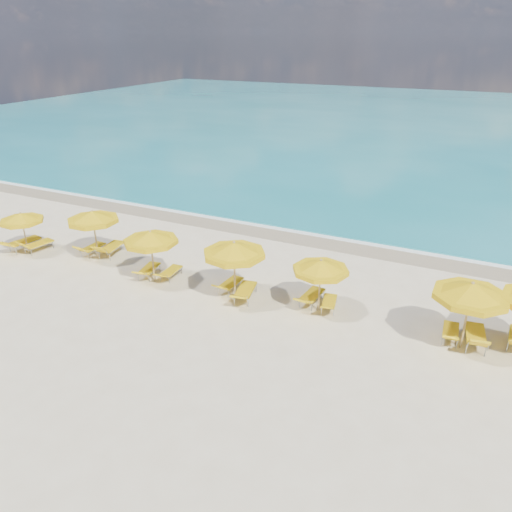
% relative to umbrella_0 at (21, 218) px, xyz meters
% --- Properties ---
extents(ground_plane, '(120.00, 120.00, 0.00)m').
position_rel_umbrella_0_xyz_m(ground_plane, '(11.78, 0.59, -1.81)').
color(ground_plane, beige).
extents(ocean, '(120.00, 80.00, 0.30)m').
position_rel_umbrella_0_xyz_m(ocean, '(11.78, 48.59, -1.81)').
color(ocean, '#16757E').
rests_on(ocean, ground).
extents(wet_sand_band, '(120.00, 2.60, 0.01)m').
position_rel_umbrella_0_xyz_m(wet_sand_band, '(11.78, 7.99, -1.81)').
color(wet_sand_band, tan).
rests_on(wet_sand_band, ground).
extents(foam_line, '(120.00, 1.20, 0.03)m').
position_rel_umbrella_0_xyz_m(foam_line, '(11.78, 8.79, -1.81)').
color(foam_line, white).
rests_on(foam_line, ground).
extents(whitecap_near, '(14.00, 0.36, 0.05)m').
position_rel_umbrella_0_xyz_m(whitecap_near, '(5.78, 17.59, -1.81)').
color(whitecap_near, white).
rests_on(whitecap_near, ground).
extents(whitecap_far, '(18.00, 0.30, 0.05)m').
position_rel_umbrella_0_xyz_m(whitecap_far, '(19.78, 24.59, -1.81)').
color(whitecap_far, white).
rests_on(whitecap_far, ground).
extents(umbrella_0, '(2.70, 2.70, 2.13)m').
position_rel_umbrella_0_xyz_m(umbrella_0, '(0.00, 0.00, 0.00)').
color(umbrella_0, tan).
rests_on(umbrella_0, ground).
extents(umbrella_1, '(3.15, 3.15, 2.48)m').
position_rel_umbrella_0_xyz_m(umbrella_1, '(3.70, 0.98, 0.31)').
color(umbrella_1, tan).
rests_on(umbrella_1, ground).
extents(umbrella_2, '(3.04, 3.04, 2.42)m').
position_rel_umbrella_0_xyz_m(umbrella_2, '(7.69, 0.11, 0.25)').
color(umbrella_2, tan).
rests_on(umbrella_2, ground).
extents(umbrella_3, '(3.03, 3.03, 2.60)m').
position_rel_umbrella_0_xyz_m(umbrella_3, '(11.70, 0.21, 0.40)').
color(umbrella_3, tan).
rests_on(umbrella_3, ground).
extents(umbrella_4, '(2.47, 2.47, 2.25)m').
position_rel_umbrella_0_xyz_m(umbrella_4, '(15.15, 0.81, 0.10)').
color(umbrella_4, tan).
rests_on(umbrella_4, ground).
extents(umbrella_5, '(3.34, 3.34, 2.60)m').
position_rel_umbrella_0_xyz_m(umbrella_5, '(20.52, 0.50, 0.41)').
color(umbrella_5, tan).
rests_on(umbrella_5, ground).
extents(lounger_0_left, '(1.08, 2.16, 0.80)m').
position_rel_umbrella_0_xyz_m(lounger_0_left, '(-0.44, 0.19, -1.57)').
color(lounger_0_left, '#A5A8AD').
rests_on(lounger_0_left, ground).
extents(lounger_0_right, '(0.90, 1.87, 0.86)m').
position_rel_umbrella_0_xyz_m(lounger_0_right, '(0.40, 0.33, -1.59)').
color(lounger_0_right, '#A5A8AD').
rests_on(lounger_0_right, ground).
extents(lounger_1_left, '(0.62, 1.72, 0.78)m').
position_rel_umbrella_0_xyz_m(lounger_1_left, '(3.15, 1.20, -1.60)').
color(lounger_1_left, '#A5A8AD').
rests_on(lounger_1_left, ground).
extents(lounger_1_right, '(0.94, 2.07, 0.91)m').
position_rel_umbrella_0_xyz_m(lounger_1_right, '(4.06, 1.54, -1.56)').
color(lounger_1_right, '#A5A8AD').
rests_on(lounger_1_right, ground).
extents(lounger_2_left, '(0.88, 1.84, 0.71)m').
position_rel_umbrella_0_xyz_m(lounger_2_left, '(7.19, 0.39, -1.60)').
color(lounger_2_left, '#A5A8AD').
rests_on(lounger_2_left, ground).
extents(lounger_2_right, '(0.62, 1.68, 0.62)m').
position_rel_umbrella_0_xyz_m(lounger_2_right, '(8.19, 0.67, -1.62)').
color(lounger_2_right, '#A5A8AD').
rests_on(lounger_2_right, ground).
extents(lounger_3_left, '(0.69, 1.78, 0.72)m').
position_rel_umbrella_0_xyz_m(lounger_3_left, '(11.21, 0.73, -1.60)').
color(lounger_3_left, '#A5A8AD').
rests_on(lounger_3_left, ground).
extents(lounger_3_right, '(1.03, 2.11, 0.77)m').
position_rel_umbrella_0_xyz_m(lounger_3_right, '(12.10, 0.36, -1.57)').
color(lounger_3_right, '#A5A8AD').
rests_on(lounger_3_right, ground).
extents(lounger_4_left, '(0.78, 1.93, 0.71)m').
position_rel_umbrella_0_xyz_m(lounger_4_left, '(14.71, 1.20, -1.59)').
color(lounger_4_left, '#A5A8AD').
rests_on(lounger_4_left, ground).
extents(lounger_4_right, '(0.84, 1.70, 0.65)m').
position_rel_umbrella_0_xyz_m(lounger_4_right, '(15.51, 1.04, -1.62)').
color(lounger_4_right, '#A5A8AD').
rests_on(lounger_4_right, ground).
extents(lounger_5_left, '(0.63, 1.70, 0.73)m').
position_rel_umbrella_0_xyz_m(lounger_5_left, '(20.12, 0.85, -1.61)').
color(lounger_5_left, '#A5A8AD').
rests_on(lounger_5_left, ground).
extents(lounger_5_right, '(0.92, 2.07, 0.93)m').
position_rel_umbrella_0_xyz_m(lounger_5_right, '(20.94, 0.85, -1.56)').
color(lounger_5_right, '#A5A8AD').
rests_on(lounger_5_right, ground).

